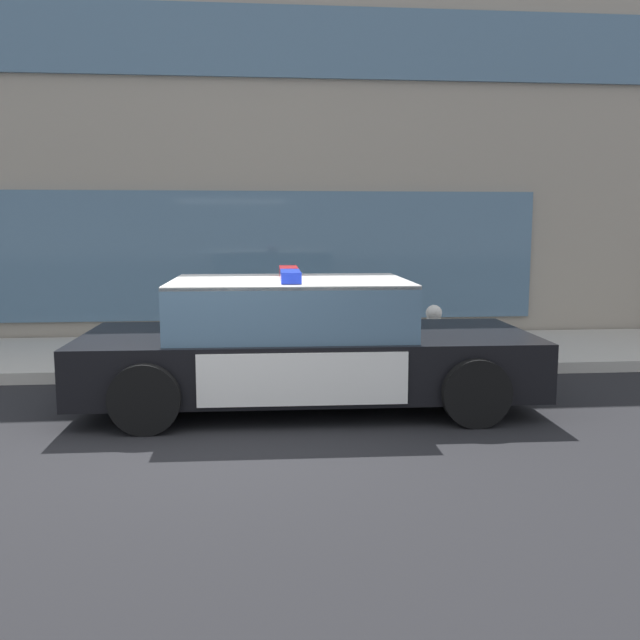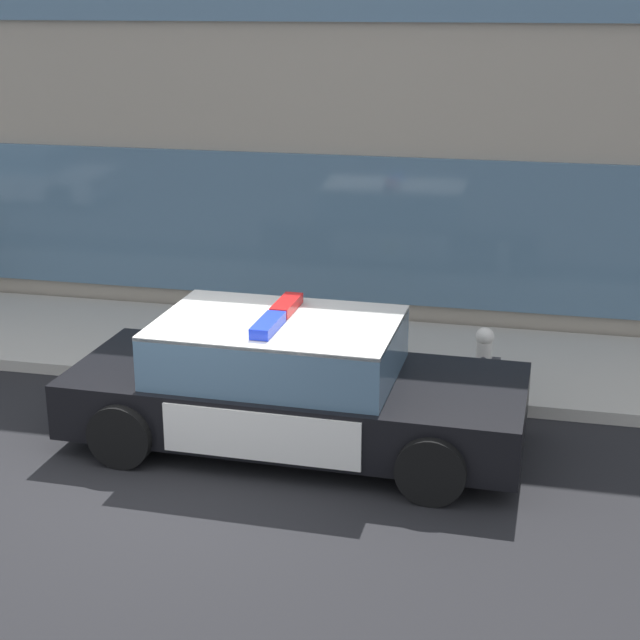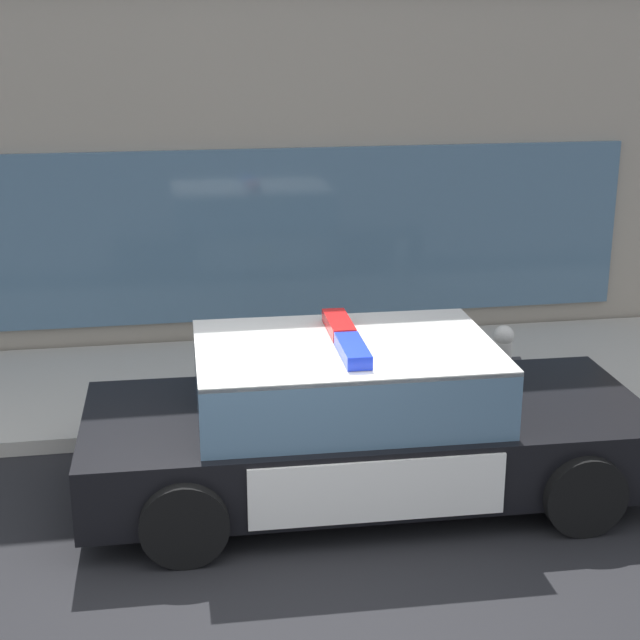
# 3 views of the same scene
# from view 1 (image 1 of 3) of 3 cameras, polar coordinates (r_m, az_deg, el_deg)

# --- Properties ---
(ground) EXTENTS (48.00, 48.00, 0.00)m
(ground) POSITION_cam_1_polar(r_m,az_deg,el_deg) (6.59, -9.92, -9.55)
(ground) COLOR black
(sidewalk) EXTENTS (48.00, 2.74, 0.15)m
(sidewalk) POSITION_cam_1_polar(r_m,az_deg,el_deg) (10.15, -8.32, -2.87)
(sidewalk) COLOR #B2ADA3
(sidewalk) RESTS_ON ground
(storefront_building) EXTENTS (22.47, 9.41, 6.70)m
(storefront_building) POSITION_cam_1_polar(r_m,az_deg,el_deg) (16.11, -3.27, 12.85)
(storefront_building) COLOR gray
(storefront_building) RESTS_ON ground
(police_cruiser) EXTENTS (4.85, 2.21, 1.49)m
(police_cruiser) POSITION_cam_1_polar(r_m,az_deg,el_deg) (7.49, -1.48, -1.95)
(police_cruiser) COLOR black
(police_cruiser) RESTS_ON ground
(fire_hydrant) EXTENTS (0.34, 0.39, 0.73)m
(fire_hydrant) POSITION_cam_1_polar(r_m,az_deg,el_deg) (9.55, 9.42, -0.99)
(fire_hydrant) COLOR silver
(fire_hydrant) RESTS_ON sidewalk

